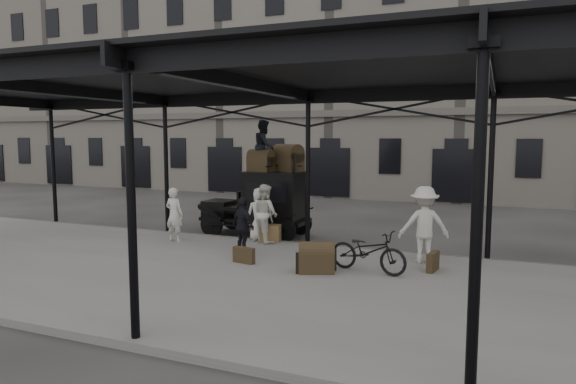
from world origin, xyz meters
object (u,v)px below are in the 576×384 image
at_px(steamer_trunk_roof_near, 261,162).
at_px(steamer_trunk_platform, 316,260).
at_px(taxi, 267,201).
at_px(porter_left, 174,214).
at_px(bicycle, 368,251).
at_px(porter_official, 243,226).

xyz_separation_m(steamer_trunk_roof_near, steamer_trunk_platform, (3.28, -3.88, -2.02)).
relative_size(steamer_trunk_roof_near, steamer_trunk_platform, 0.98).
distance_m(taxi, porter_left, 3.11).
relative_size(taxi, steamer_trunk_roof_near, 4.50).
xyz_separation_m(porter_left, steamer_trunk_roof_near, (1.87, 2.16, 1.51)).
distance_m(bicycle, steamer_trunk_platform, 1.23).
height_order(porter_left, bicycle, porter_left).
height_order(porter_left, steamer_trunk_roof_near, steamer_trunk_roof_near).
distance_m(porter_official, steamer_trunk_roof_near, 3.52).
distance_m(taxi, steamer_trunk_platform, 5.28).
height_order(taxi, porter_left, taxi).
height_order(steamer_trunk_roof_near, steamer_trunk_platform, steamer_trunk_roof_near).
bearing_deg(taxi, porter_left, -128.93).
bearing_deg(steamer_trunk_roof_near, steamer_trunk_platform, -39.49).
height_order(taxi, steamer_trunk_roof_near, steamer_trunk_roof_near).
height_order(taxi, porter_official, taxi).
xyz_separation_m(bicycle, steamer_trunk_roof_near, (-4.39, 3.39, 1.83)).
height_order(porter_official, bicycle, porter_official).
bearing_deg(taxi, bicycle, -40.22).
bearing_deg(steamer_trunk_platform, bicycle, 2.45).
relative_size(porter_official, bicycle, 0.83).
bearing_deg(porter_official, bicycle, -156.34).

